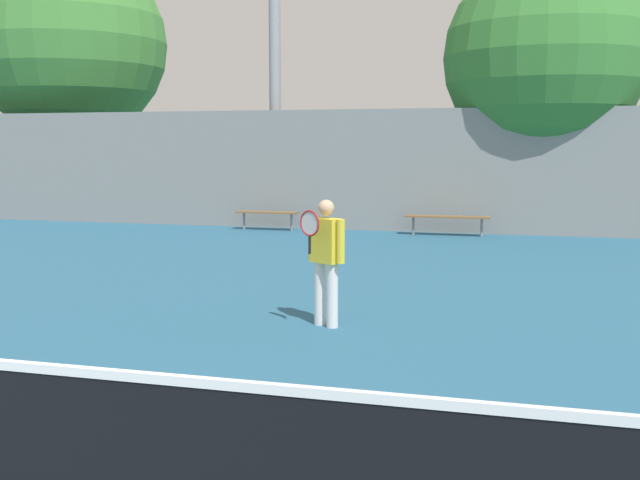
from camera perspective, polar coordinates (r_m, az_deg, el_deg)
The scene contains 6 objects.
tennis_player at distance 9.03m, azimuth 0.43°, elevation -1.19°, with size 0.54×0.51×1.55m.
bench_courtside_near at distance 19.43m, azimuth -4.03°, elevation 2.04°, with size 1.63×0.40×0.48m.
bench_courtside_far at distance 18.44m, azimuth 9.67°, elevation 1.69°, with size 2.06×0.40×0.48m.
back_fence at distance 19.14m, azimuth 5.95°, elevation 5.29°, with size 35.06×0.06×3.10m.
tree_green_tall at distance 26.53m, azimuth -18.56°, elevation 14.04°, with size 6.29×6.29×8.65m.
tree_green_broad at distance 20.51m, azimuth 16.74°, elevation 13.18°, with size 5.16×5.16×7.01m.
Camera 1 is at (3.07, -3.28, 2.20)m, focal length 42.00 mm.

